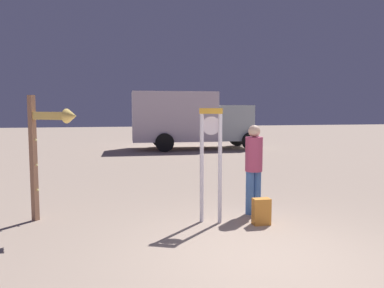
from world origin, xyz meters
The scene contains 6 objects.
ground_plane centered at (0.00, 0.00, 0.00)m, with size 80.00×80.00×0.00m, color tan.
standing_clock centered at (-0.29, 1.83, 1.24)m, with size 0.41×0.23×2.07m.
arrow_sign centered at (-3.14, 2.38, 1.52)m, with size 0.99×0.84×2.31m.
person_near_clock centered at (0.67, 2.20, 0.98)m, with size 0.33×0.33×1.75m.
backpack centered at (0.56, 1.51, 0.23)m, with size 0.31×0.23×0.47m.
box_truck_near centered at (1.76, 14.40, 1.58)m, with size 6.37×2.84×2.92m.
Camera 1 is at (-1.99, -4.64, 2.05)m, focal length 35.16 mm.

